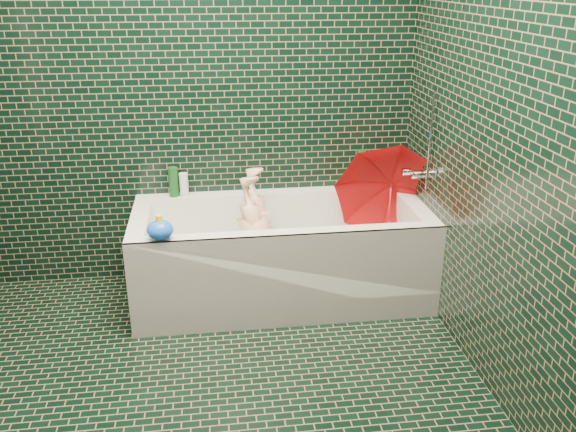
{
  "coord_description": "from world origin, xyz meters",
  "views": [
    {
      "loc": [
        0.05,
        -2.21,
        1.82
      ],
      "look_at": [
        0.46,
        0.82,
        0.59
      ],
      "focal_mm": 38.0,
      "sensor_mm": 36.0,
      "label": 1
    }
  ],
  "objects": [
    {
      "name": "floor",
      "position": [
        0.0,
        0.0,
        0.0
      ],
      "size": [
        2.8,
        2.8,
        0.0
      ],
      "primitive_type": "plane",
      "color": "black",
      "rests_on": "ground"
    },
    {
      "name": "wall_back",
      "position": [
        0.0,
        1.4,
        1.25
      ],
      "size": [
        2.8,
        0.0,
        2.8
      ],
      "primitive_type": "plane",
      "rotation": [
        1.57,
        0.0,
        0.0
      ],
      "color": "black",
      "rests_on": "floor"
    },
    {
      "name": "wall_front",
      "position": [
        0.0,
        -1.4,
        1.25
      ],
      "size": [
        2.8,
        0.0,
        2.8
      ],
      "primitive_type": "plane",
      "rotation": [
        -1.57,
        0.0,
        0.0
      ],
      "color": "black",
      "rests_on": "floor"
    },
    {
      "name": "wall_right",
      "position": [
        1.3,
        0.0,
        1.25
      ],
      "size": [
        0.0,
        2.8,
        2.8
      ],
      "primitive_type": "plane",
      "rotation": [
        1.57,
        0.0,
        -1.57
      ],
      "color": "black",
      "rests_on": "floor"
    },
    {
      "name": "bathtub",
      "position": [
        0.45,
        1.01,
        0.21
      ],
      "size": [
        1.7,
        0.75,
        0.55
      ],
      "color": "white",
      "rests_on": "floor"
    },
    {
      "name": "bath_mat",
      "position": [
        0.45,
        1.02,
        0.16
      ],
      "size": [
        1.35,
        0.47,
        0.01
      ],
      "primitive_type": "cube",
      "color": "green",
      "rests_on": "bathtub"
    },
    {
      "name": "water",
      "position": [
        0.45,
        1.02,
        0.3
      ],
      "size": [
        1.48,
        0.53,
        0.0
      ],
      "primitive_type": "cube",
      "color": "silver",
      "rests_on": "bathtub"
    },
    {
      "name": "faucet",
      "position": [
        1.26,
        1.02,
        0.77
      ],
      "size": [
        0.18,
        0.19,
        0.55
      ],
      "color": "silver",
      "rests_on": "wall_right"
    },
    {
      "name": "child",
      "position": [
        0.34,
        1.02,
        0.31
      ],
      "size": [
        1.01,
        0.62,
        0.36
      ],
      "primitive_type": "imported",
      "rotation": [
        -1.42,
        0.0,
        -1.89
      ],
      "color": "#EFB995",
      "rests_on": "bathtub"
    },
    {
      "name": "umbrella",
      "position": [
        1.09,
        1.0,
        0.56
      ],
      "size": [
        0.93,
        0.85,
        0.79
      ],
      "primitive_type": "imported",
      "rotation": [
        0.16,
        -0.25,
        -0.35
      ],
      "color": "red",
      "rests_on": "bathtub"
    },
    {
      "name": "soap_bottle_a",
      "position": [
        1.25,
        1.32,
        0.55
      ],
      "size": [
        0.13,
        0.13,
        0.27
      ],
      "primitive_type": "imported",
      "rotation": [
        0.0,
        0.0,
        0.35
      ],
      "color": "white",
      "rests_on": "bathtub"
    },
    {
      "name": "soap_bottle_b",
      "position": [
        1.18,
        1.31,
        0.55
      ],
      "size": [
        0.08,
        0.08,
        0.17
      ],
      "primitive_type": "imported",
      "rotation": [
        0.0,
        0.0,
        0.06
      ],
      "color": "#3E1D6E",
      "rests_on": "bathtub"
    },
    {
      "name": "soap_bottle_c",
      "position": [
        1.15,
        1.35,
        0.55
      ],
      "size": [
        0.13,
        0.13,
        0.16
      ],
      "primitive_type": "imported",
      "rotation": [
        0.0,
        0.0,
        -0.07
      ],
      "color": "#14471B",
      "rests_on": "bathtub"
    },
    {
      "name": "bottle_right_tall",
      "position": [
        1.0,
        1.34,
        0.67
      ],
      "size": [
        0.06,
        0.06,
        0.25
      ],
      "primitive_type": "cylinder",
      "rotation": [
        0.0,
        0.0,
        -0.13
      ],
      "color": "#14471B",
      "rests_on": "bathtub"
    },
    {
      "name": "bottle_right_pump",
      "position": [
        1.23,
        1.35,
        0.63
      ],
      "size": [
        0.06,
        0.06,
        0.17
      ],
      "primitive_type": "cylinder",
      "rotation": [
        0.0,
        0.0,
        0.18
      ],
      "color": "silver",
      "rests_on": "bathtub"
    },
    {
      "name": "bottle_left_tall",
      "position": [
        -0.17,
        1.34,
        0.64
      ],
      "size": [
        0.06,
        0.06,
        0.18
      ],
      "primitive_type": "cylinder",
      "rotation": [
        0.0,
        0.0,
        0.02
      ],
      "color": "#14471B",
      "rests_on": "bathtub"
    },
    {
      "name": "bottle_left_short",
      "position": [
        -0.1,
        1.33,
        0.62
      ],
      "size": [
        0.06,
        0.06,
        0.15
      ],
      "primitive_type": "cylinder",
      "rotation": [
        0.0,
        0.0,
        0.17
      ],
      "color": "white",
      "rests_on": "bathtub"
    },
    {
      "name": "rubber_duck",
      "position": [
        0.91,
        1.35,
        0.59
      ],
      "size": [
        0.12,
        0.1,
        0.1
      ],
      "rotation": [
        0.0,
        0.0,
        0.27
      ],
      "color": "yellow",
      "rests_on": "bathtub"
    },
    {
      "name": "bath_toy",
      "position": [
        -0.21,
        0.68,
        0.61
      ],
      "size": [
        0.14,
        0.11,
        0.13
      ],
      "rotation": [
        0.0,
        0.0,
        -0.0
      ],
      "color": "blue",
      "rests_on": "bathtub"
    }
  ]
}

